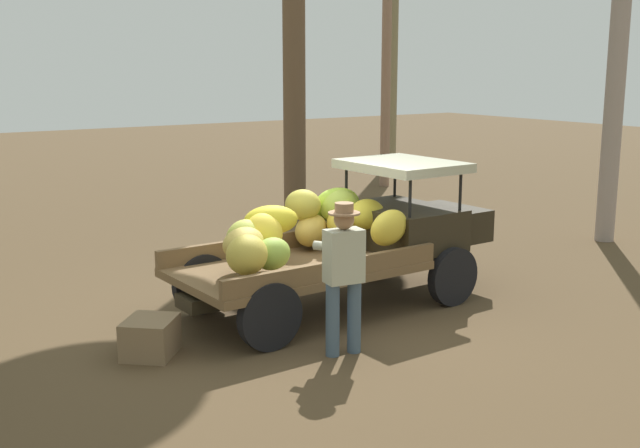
# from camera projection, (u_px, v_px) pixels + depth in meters

# --- Properties ---
(ground_plane) EXTENTS (60.00, 60.00, 0.00)m
(ground_plane) POSITION_uv_depth(u_px,v_px,m) (306.00, 323.00, 9.55)
(ground_plane) COLOR brown
(truck) EXTENTS (4.53, 1.88, 1.82)m
(truck) POSITION_uv_depth(u_px,v_px,m) (350.00, 236.00, 10.14)
(truck) COLOR black
(truck) RESTS_ON ground
(farmer) EXTENTS (0.52, 0.48, 1.67)m
(farmer) POSITION_uv_depth(u_px,v_px,m) (343.00, 269.00, 8.35)
(farmer) COLOR #455A6D
(farmer) RESTS_ON ground
(wooden_crate) EXTENTS (0.77, 0.78, 0.41)m
(wooden_crate) POSITION_uv_depth(u_px,v_px,m) (150.00, 337.00, 8.44)
(wooden_crate) COLOR #7C6245
(wooden_crate) RESTS_ON ground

